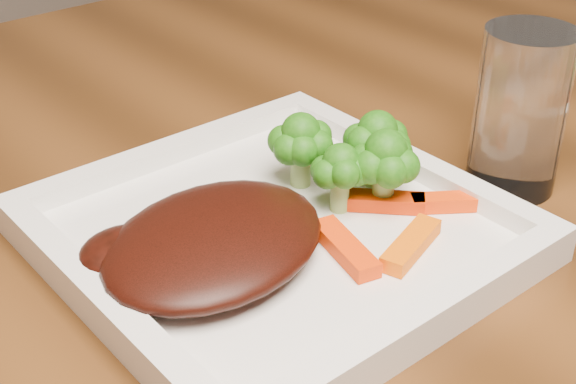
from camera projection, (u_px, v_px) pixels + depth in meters
plate at (276, 237)px, 0.53m from camera, size 0.27×0.27×0.01m
steak at (214, 241)px, 0.49m from camera, size 0.17×0.15×0.03m
broccoli_0 at (301, 140)px, 0.56m from camera, size 0.06×0.06×0.07m
broccoli_1 at (377, 143)px, 0.56m from camera, size 0.06×0.06×0.06m
broccoli_2 at (385, 168)px, 0.53m from camera, size 0.07×0.07×0.06m
broccoli_3 at (341, 170)px, 0.53m from camera, size 0.06×0.06×0.06m
carrot_0 at (411, 245)px, 0.50m from camera, size 0.06×0.03×0.01m
carrot_1 at (448, 202)px, 0.54m from camera, size 0.05×0.04×0.01m
carrot_2 at (345, 248)px, 0.50m from camera, size 0.03×0.06×0.01m
carrot_3 at (356, 153)px, 0.60m from camera, size 0.05×0.02×0.01m
carrot_5 at (380, 201)px, 0.54m from camera, size 0.05×0.05×0.01m
drinking_glass at (520, 112)px, 0.57m from camera, size 0.07×0.07×0.12m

